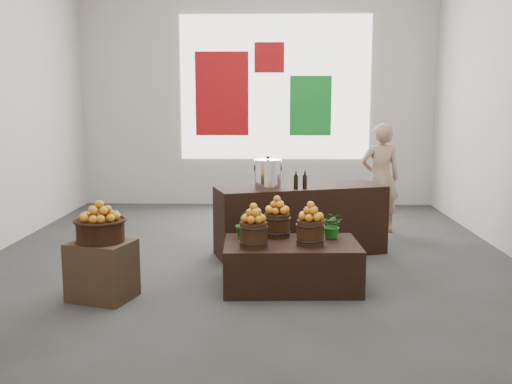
{
  "coord_description": "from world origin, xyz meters",
  "views": [
    {
      "loc": [
        0.26,
        -6.29,
        1.75
      ],
      "look_at": [
        0.09,
        -0.4,
        0.83
      ],
      "focal_mm": 40.0,
      "sensor_mm": 36.0,
      "label": 1
    }
  ],
  "objects_px": {
    "display_table": "(291,265)",
    "counter": "(300,220)",
    "crate": "(102,270)",
    "stock_pot_left": "(268,174)",
    "wicker_basket": "(100,231)",
    "shopper": "(380,178)"
  },
  "relations": [
    {
      "from": "wicker_basket",
      "to": "counter",
      "type": "relative_size",
      "value": 0.22
    },
    {
      "from": "display_table",
      "to": "counter",
      "type": "bearing_deg",
      "value": 80.89
    },
    {
      "from": "display_table",
      "to": "stock_pot_left",
      "type": "relative_size",
      "value": 4.21
    },
    {
      "from": "wicker_basket",
      "to": "stock_pot_left",
      "type": "relative_size",
      "value": 1.4
    },
    {
      "from": "wicker_basket",
      "to": "shopper",
      "type": "distance_m",
      "value": 4.07
    },
    {
      "from": "crate",
      "to": "wicker_basket",
      "type": "distance_m",
      "value": 0.36
    },
    {
      "from": "crate",
      "to": "shopper",
      "type": "distance_m",
      "value": 4.1
    },
    {
      "from": "crate",
      "to": "stock_pot_left",
      "type": "height_order",
      "value": "stock_pot_left"
    },
    {
      "from": "shopper",
      "to": "counter",
      "type": "bearing_deg",
      "value": 38.57
    },
    {
      "from": "wicker_basket",
      "to": "display_table",
      "type": "xyz_separation_m",
      "value": [
        1.71,
        0.37,
        -0.4
      ]
    },
    {
      "from": "display_table",
      "to": "crate",
      "type": "bearing_deg",
      "value": -170.08
    },
    {
      "from": "display_table",
      "to": "shopper",
      "type": "relative_size",
      "value": 0.85
    },
    {
      "from": "crate",
      "to": "counter",
      "type": "xyz_separation_m",
      "value": [
        1.85,
        1.62,
        0.14
      ]
    },
    {
      "from": "crate",
      "to": "shopper",
      "type": "bearing_deg",
      "value": 42.96
    },
    {
      "from": "wicker_basket",
      "to": "stock_pot_left",
      "type": "distance_m",
      "value": 2.13
    },
    {
      "from": "display_table",
      "to": "shopper",
      "type": "distance_m",
      "value": 2.77
    },
    {
      "from": "wicker_basket",
      "to": "counter",
      "type": "height_order",
      "value": "counter"
    },
    {
      "from": "wicker_basket",
      "to": "shopper",
      "type": "height_order",
      "value": "shopper"
    },
    {
      "from": "wicker_basket",
      "to": "shopper",
      "type": "relative_size",
      "value": 0.28
    },
    {
      "from": "counter",
      "to": "wicker_basket",
      "type": "bearing_deg",
      "value": -156.48
    },
    {
      "from": "display_table",
      "to": "counter",
      "type": "distance_m",
      "value": 1.26
    },
    {
      "from": "crate",
      "to": "stock_pot_left",
      "type": "distance_m",
      "value": 2.21
    }
  ]
}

